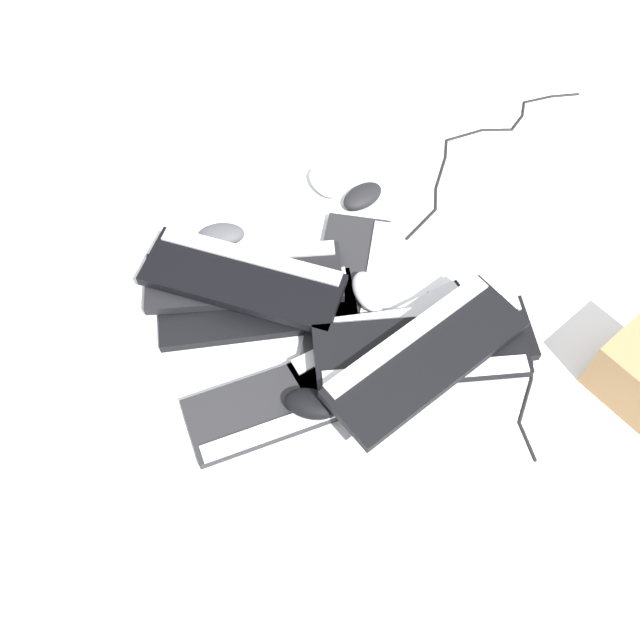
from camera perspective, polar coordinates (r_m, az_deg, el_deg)
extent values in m
plane|color=white|center=(1.57, -2.83, -1.57)|extent=(3.20, 3.20, 0.00)
cube|color=black|center=(1.55, 5.77, -2.32)|extent=(0.43, 0.40, 0.02)
cube|color=silver|center=(1.56, 4.72, -0.48)|extent=(0.34, 0.30, 0.01)
cube|color=#232326|center=(1.62, 2.13, 2.01)|extent=(0.17, 0.44, 0.02)
cube|color=silver|center=(1.60, 4.14, 2.01)|extent=(0.05, 0.42, 0.01)
cube|color=black|center=(1.60, -5.00, 0.87)|extent=(0.46, 0.29, 0.02)
cube|color=silver|center=(1.62, -5.23, 2.83)|extent=(0.41, 0.18, 0.01)
cube|color=#232326|center=(1.49, -2.26, -6.35)|extent=(0.45, 0.36, 0.02)
cube|color=silver|center=(1.46, -1.52, -7.99)|extent=(0.37, 0.26, 0.01)
cube|color=black|center=(1.62, -6.08, 3.39)|extent=(0.46, 0.27, 0.02)
cube|color=silver|center=(1.64, -6.18, 5.31)|extent=(0.41, 0.15, 0.01)
cube|color=black|center=(1.58, -6.21, 3.23)|extent=(0.45, 0.20, 0.02)
cube|color=silver|center=(1.59, -5.54, 5.14)|extent=(0.42, 0.08, 0.01)
cube|color=black|center=(1.54, 8.81, -1.58)|extent=(0.46, 0.29, 0.02)
cube|color=silver|center=(1.55, 8.43, 0.48)|extent=(0.41, 0.18, 0.01)
cube|color=black|center=(1.49, 8.03, -2.43)|extent=(0.46, 0.27, 0.02)
cube|color=silver|center=(1.45, 8.46, -4.09)|extent=(0.41, 0.16, 0.01)
cube|color=black|center=(1.45, 8.52, -3.07)|extent=(0.40, 0.43, 0.02)
cube|color=silver|center=(1.45, 7.10, -1.26)|extent=(0.30, 0.34, 0.01)
ellipsoid|color=black|center=(1.45, -0.71, -6.72)|extent=(0.11, 0.07, 0.04)
ellipsoid|color=silver|center=(1.58, 0.01, 2.40)|extent=(0.12, 0.10, 0.04)
ellipsoid|color=#4C4C51|center=(1.72, -7.89, 6.78)|extent=(0.12, 0.09, 0.04)
ellipsoid|color=black|center=(1.78, 3.42, 9.85)|extent=(0.12, 0.13, 0.04)
ellipsoid|color=#B7B7BC|center=(1.58, 3.93, 2.28)|extent=(0.12, 0.13, 0.04)
ellipsoid|color=#B7B7BC|center=(1.81, 0.33, 11.00)|extent=(0.12, 0.12, 0.04)
cylinder|color=black|center=(1.66, 10.12, 2.16)|extent=(0.08, 0.02, 0.01)
cylinder|color=black|center=(1.66, 12.62, 1.68)|extent=(0.07, 0.02, 0.01)
cylinder|color=black|center=(1.65, 14.57, 0.06)|extent=(0.06, 0.07, 0.01)
cylinder|color=black|center=(1.62, 16.04, -1.84)|extent=(0.04, 0.04, 0.01)
cylinder|color=black|center=(1.60, 16.60, -3.53)|extent=(0.01, 0.06, 0.01)
cylinder|color=black|center=(1.56, 16.13, -6.17)|extent=(0.03, 0.11, 0.01)
cylinder|color=black|center=(1.53, 16.26, -9.24)|extent=(0.04, 0.08, 0.01)
sphere|color=black|center=(1.65, 8.68, 2.20)|extent=(0.01, 0.01, 0.01)
sphere|color=black|center=(1.66, 11.55, 2.12)|extent=(0.01, 0.01, 0.01)
sphere|color=black|center=(1.66, 13.69, 1.25)|extent=(0.01, 0.01, 0.01)
sphere|color=black|center=(1.63, 15.46, -1.14)|extent=(0.01, 0.01, 0.01)
sphere|color=black|center=(1.62, 16.61, -2.54)|extent=(0.01, 0.01, 0.01)
sphere|color=black|center=(1.59, 16.58, -4.54)|extent=(0.01, 0.01, 0.01)
sphere|color=black|center=(1.54, 15.67, -7.86)|extent=(0.01, 0.01, 0.01)
sphere|color=black|center=(1.52, 16.86, -10.63)|extent=(0.01, 0.01, 0.01)
cylinder|color=black|center=(1.76, 8.11, 7.68)|extent=(0.06, 0.11, 0.01)
cylinder|color=black|center=(1.82, 9.25, 9.62)|extent=(0.02, 0.07, 0.01)
cylinder|color=black|center=(1.88, 9.64, 11.63)|extent=(0.02, 0.11, 0.01)
cylinder|color=black|center=(1.94, 10.05, 13.41)|extent=(0.01, 0.06, 0.01)
cylinder|color=black|center=(1.98, 11.48, 14.35)|extent=(0.09, 0.06, 0.01)
cylinder|color=black|center=(2.02, 13.98, 14.61)|extent=(0.08, 0.03, 0.01)
cylinder|color=black|center=(2.05, 15.51, 15.04)|extent=(0.03, 0.06, 0.01)
cylinder|color=black|center=(2.09, 15.97, 15.99)|extent=(0.01, 0.05, 0.01)
cylinder|color=black|center=(2.13, 17.02, 16.58)|extent=(0.07, 0.05, 0.01)
cylinder|color=black|center=(2.16, 18.99, 16.70)|extent=(0.08, 0.03, 0.01)
sphere|color=black|center=(1.73, 6.95, 6.54)|extent=(0.01, 0.01, 0.01)
sphere|color=black|center=(1.80, 9.23, 8.78)|extent=(0.01, 0.01, 0.01)
sphere|color=black|center=(1.84, 9.26, 10.43)|extent=(0.01, 0.01, 0.01)
sphere|color=black|center=(1.92, 10.01, 12.77)|extent=(0.01, 0.01, 0.01)
sphere|color=black|center=(1.96, 10.09, 14.03)|extent=(0.01, 0.01, 0.01)
sphere|color=black|center=(2.01, 12.83, 14.66)|extent=(0.01, 0.01, 0.01)
sphere|color=black|center=(2.03, 15.11, 14.56)|extent=(0.01, 0.01, 0.01)
sphere|color=black|center=(2.07, 15.90, 15.52)|extent=(0.01, 0.01, 0.01)
sphere|color=black|center=(2.11, 16.03, 16.45)|extent=(0.01, 0.01, 0.01)
sphere|color=black|center=(2.15, 18.00, 16.71)|extent=(0.01, 0.01, 0.01)
sphere|color=black|center=(2.18, 19.97, 16.68)|extent=(0.01, 0.01, 0.01)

